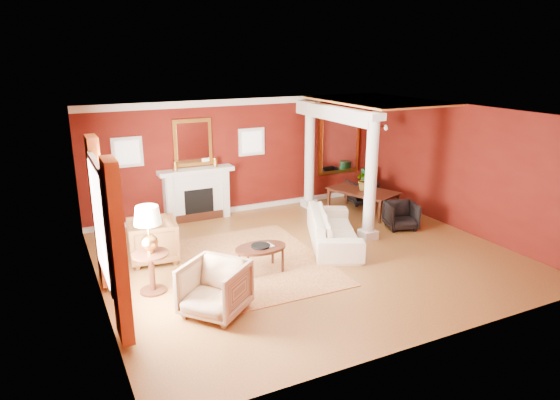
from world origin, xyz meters
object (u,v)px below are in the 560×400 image
sofa (334,223)px  armchair_stripe (215,286)px  dining_table (363,195)px  coffee_table (261,249)px  side_table (149,235)px  armchair_leopard (152,239)px

sofa → armchair_stripe: (-3.29, -1.74, -0.00)m
armchair_stripe → dining_table: (5.14, 3.27, 0.01)m
armchair_stripe → coffee_table: 1.72m
sofa → side_table: side_table is taller
armchair_leopard → armchair_stripe: (0.43, -2.52, 0.00)m
armchair_leopard → sofa: bearing=84.3°
armchair_leopard → side_table: (-0.30, -1.33, 0.59)m
side_table → coffee_table: bearing=-1.9°
sofa → coffee_table: sofa is taller
side_table → dining_table: side_table is taller
coffee_table → sofa: bearing=17.1°
armchair_stripe → coffee_table: (1.30, 1.12, -0.01)m
sofa → coffee_table: size_ratio=2.42×
armchair_stripe → coffee_table: size_ratio=0.95×
sofa → armchair_leopard: size_ratio=2.56×
coffee_table → dining_table: size_ratio=0.58×
coffee_table → dining_table: 4.41m
dining_table → sofa: bearing=109.1°
armchair_leopard → coffee_table: 2.22m
armchair_leopard → dining_table: (5.57, 0.74, 0.01)m
side_table → armchair_leopard: bearing=77.2°
sofa → side_table: (-4.02, -0.54, 0.59)m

